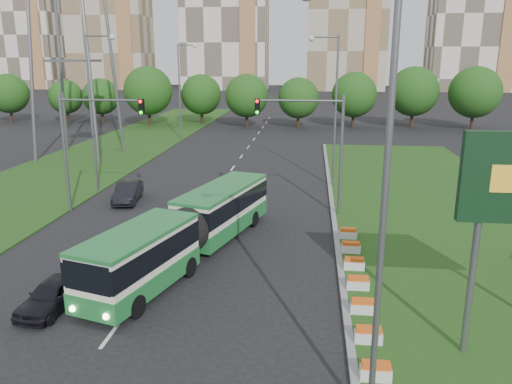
# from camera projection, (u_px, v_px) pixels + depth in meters

# --- Properties ---
(ground) EXTENTS (360.00, 360.00, 0.00)m
(ground) POSITION_uv_depth(u_px,v_px,m) (217.00, 272.00, 24.60)
(ground) COLOR black
(ground) RESTS_ON ground
(grass_median) EXTENTS (14.00, 60.00, 0.15)m
(grass_median) POSITION_uv_depth(u_px,v_px,m) (448.00, 228.00, 30.88)
(grass_median) COLOR #1E4714
(grass_median) RESTS_ON ground
(median_kerb) EXTENTS (0.30, 60.00, 0.18)m
(median_kerb) POSITION_uv_depth(u_px,v_px,m) (334.00, 223.00, 31.61)
(median_kerb) COLOR gray
(median_kerb) RESTS_ON ground
(left_verge) EXTENTS (12.00, 110.00, 0.10)m
(left_verge) POSITION_uv_depth(u_px,v_px,m) (88.00, 162.00, 50.50)
(left_verge) COLOR #1E4714
(left_verge) RESTS_ON ground
(lane_markings) EXTENTS (0.20, 100.00, 0.01)m
(lane_markings) POSITION_uv_depth(u_px,v_px,m) (226.00, 178.00, 44.12)
(lane_markings) COLOR silver
(lane_markings) RESTS_ON ground
(flower_planters) EXTENTS (1.10, 13.70, 0.60)m
(flower_planters) POSITION_uv_depth(u_px,v_px,m) (358.00, 283.00, 22.43)
(flower_planters) COLOR silver
(flower_planters) RESTS_ON grass_median
(traffic_mast_median) EXTENTS (5.76, 0.32, 8.00)m
(traffic_mast_median) POSITION_uv_depth(u_px,v_px,m) (317.00, 136.00, 32.31)
(traffic_mast_median) COLOR slate
(traffic_mast_median) RESTS_ON ground
(traffic_mast_left) EXTENTS (5.76, 0.32, 8.00)m
(traffic_mast_left) POSITION_uv_depth(u_px,v_px,m) (86.00, 134.00, 32.96)
(traffic_mast_left) COLOR slate
(traffic_mast_left) RESTS_ON ground
(street_lamps) EXTENTS (36.00, 60.00, 12.00)m
(street_lamps) POSITION_uv_depth(u_px,v_px,m) (199.00, 124.00, 32.97)
(street_lamps) COLOR slate
(street_lamps) RESTS_ON ground
(tree_line) EXTENTS (120.00, 8.00, 9.00)m
(tree_line) POSITION_uv_depth(u_px,v_px,m) (349.00, 98.00, 75.17)
(tree_line) COLOR #205215
(tree_line) RESTS_ON ground
(apartment_tower_west) EXTENTS (26.00, 15.00, 48.00)m
(apartment_tower_west) POSITION_uv_depth(u_px,v_px,m) (109.00, 17.00, 169.31)
(apartment_tower_west) COLOR #BDAF98
(apartment_tower_west) RESTS_ON ground
(apartment_tower_cwest) EXTENTS (28.00, 15.00, 52.00)m
(apartment_tower_cwest) POSITION_uv_depth(u_px,v_px,m) (225.00, 9.00, 164.54)
(apartment_tower_cwest) COLOR silver
(apartment_tower_cwest) RESTS_ON ground
(apartment_tower_ceast) EXTENTS (25.00, 15.00, 50.00)m
(apartment_tower_ceast) POSITION_uv_depth(u_px,v_px,m) (348.00, 11.00, 160.54)
(apartment_tower_ceast) COLOR #BDAF98
(apartment_tower_ceast) RESTS_ON ground
(apartment_tower_east) EXTENTS (27.00, 15.00, 47.00)m
(apartment_tower_east) POSITION_uv_depth(u_px,v_px,m) (476.00, 15.00, 156.68)
(apartment_tower_east) COLOR silver
(apartment_tower_east) RESTS_ON ground
(midrise_west) EXTENTS (22.00, 14.00, 36.00)m
(midrise_west) POSITION_uv_depth(u_px,v_px,m) (28.00, 36.00, 174.05)
(midrise_west) COLOR silver
(midrise_west) RESTS_ON ground
(articulated_bus) EXTENTS (2.45, 15.71, 2.59)m
(articulated_bus) POSITION_uv_depth(u_px,v_px,m) (187.00, 229.00, 26.10)
(articulated_bus) COLOR white
(articulated_bus) RESTS_ON ground
(car_left_near) EXTENTS (1.97, 4.01, 1.31)m
(car_left_near) POSITION_uv_depth(u_px,v_px,m) (53.00, 294.00, 20.86)
(car_left_near) COLOR black
(car_left_near) RESTS_ON ground
(car_left_far) EXTENTS (2.19, 4.58, 1.45)m
(car_left_far) POSITION_uv_depth(u_px,v_px,m) (128.00, 192.00, 36.60)
(car_left_far) COLOR black
(car_left_far) RESTS_ON ground
(pedestrian) EXTENTS (0.60, 0.75, 1.82)m
(pedestrian) POSITION_uv_depth(u_px,v_px,m) (116.00, 283.00, 21.35)
(pedestrian) COLOR gray
(pedestrian) RESTS_ON ground
(shopping_trolley) EXTENTS (0.34, 0.36, 0.58)m
(shopping_trolley) POSITION_uv_depth(u_px,v_px,m) (103.00, 306.00, 20.66)
(shopping_trolley) COLOR orange
(shopping_trolley) RESTS_ON ground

